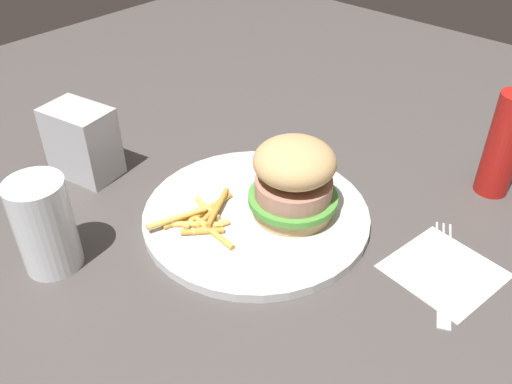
{
  "coord_description": "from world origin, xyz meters",
  "views": [
    {
      "loc": [
        0.36,
        -0.4,
        0.43
      ],
      "look_at": [
        -0.0,
        -0.01,
        0.04
      ],
      "focal_mm": 37.93,
      "sensor_mm": 36.0,
      "label": 1
    }
  ],
  "objects_px": {
    "sandwich": "(294,179)",
    "fork": "(444,268)",
    "plate": "(256,215)",
    "napkin": "(444,270)",
    "fries_pile": "(201,218)",
    "drink_glass": "(46,231)",
    "napkin_dispenser": "(82,142)",
    "ketchup_bottle": "(504,145)"
  },
  "relations": [
    {
      "from": "plate",
      "to": "fork",
      "type": "xyz_separation_m",
      "value": [
        0.22,
        0.07,
        -0.0
      ]
    },
    {
      "from": "napkin",
      "to": "napkin_dispenser",
      "type": "relative_size",
      "value": 1.09
    },
    {
      "from": "fries_pile",
      "to": "drink_glass",
      "type": "xyz_separation_m",
      "value": [
        -0.08,
        -0.15,
        0.03
      ]
    },
    {
      "from": "drink_glass",
      "to": "ketchup_bottle",
      "type": "height_order",
      "value": "ketchup_bottle"
    },
    {
      "from": "napkin_dispenser",
      "to": "ketchup_bottle",
      "type": "bearing_deg",
      "value": -153.16
    },
    {
      "from": "napkin",
      "to": "ketchup_bottle",
      "type": "height_order",
      "value": "ketchup_bottle"
    },
    {
      "from": "sandwich",
      "to": "napkin",
      "type": "distance_m",
      "value": 0.2
    },
    {
      "from": "napkin",
      "to": "napkin_dispenser",
      "type": "height_order",
      "value": "napkin_dispenser"
    },
    {
      "from": "plate",
      "to": "fork",
      "type": "relative_size",
      "value": 1.75
    },
    {
      "from": "sandwich",
      "to": "ketchup_bottle",
      "type": "relative_size",
      "value": 0.78
    },
    {
      "from": "plate",
      "to": "napkin",
      "type": "bearing_deg",
      "value": 18.2
    },
    {
      "from": "fries_pile",
      "to": "fork",
      "type": "bearing_deg",
      "value": 27.57
    },
    {
      "from": "fries_pile",
      "to": "ketchup_bottle",
      "type": "distance_m",
      "value": 0.4
    },
    {
      "from": "napkin",
      "to": "drink_glass",
      "type": "bearing_deg",
      "value": -139.77
    },
    {
      "from": "ketchup_bottle",
      "to": "napkin",
      "type": "bearing_deg",
      "value": -82.26
    },
    {
      "from": "fries_pile",
      "to": "ketchup_bottle",
      "type": "xyz_separation_m",
      "value": [
        0.23,
        0.32,
        0.05
      ]
    },
    {
      "from": "sandwich",
      "to": "drink_glass",
      "type": "height_order",
      "value": "same"
    },
    {
      "from": "plate",
      "to": "sandwich",
      "type": "relative_size",
      "value": 2.56
    },
    {
      "from": "plate",
      "to": "fries_pile",
      "type": "bearing_deg",
      "value": -121.16
    },
    {
      "from": "sandwich",
      "to": "napkin",
      "type": "bearing_deg",
      "value": 12.94
    },
    {
      "from": "napkin",
      "to": "napkin_dispenser",
      "type": "distance_m",
      "value": 0.49
    },
    {
      "from": "sandwich",
      "to": "napkin",
      "type": "xyz_separation_m",
      "value": [
        0.19,
        0.04,
        -0.06
      ]
    },
    {
      "from": "ketchup_bottle",
      "to": "fries_pile",
      "type": "bearing_deg",
      "value": -125.94
    },
    {
      "from": "sandwich",
      "to": "drink_glass",
      "type": "bearing_deg",
      "value": -122.02
    },
    {
      "from": "sandwich",
      "to": "fork",
      "type": "bearing_deg",
      "value": 13.41
    },
    {
      "from": "plate",
      "to": "napkin",
      "type": "relative_size",
      "value": 2.58
    },
    {
      "from": "drink_glass",
      "to": "napkin",
      "type": "bearing_deg",
      "value": 40.23
    },
    {
      "from": "plate",
      "to": "ketchup_bottle",
      "type": "xyz_separation_m",
      "value": [
        0.19,
        0.26,
        0.07
      ]
    },
    {
      "from": "sandwich",
      "to": "napkin_dispenser",
      "type": "distance_m",
      "value": 0.3
    },
    {
      "from": "plate",
      "to": "fries_pile",
      "type": "height_order",
      "value": "fries_pile"
    },
    {
      "from": "sandwich",
      "to": "napkin_dispenser",
      "type": "xyz_separation_m",
      "value": [
        -0.28,
        -0.11,
        -0.01
      ]
    },
    {
      "from": "sandwich",
      "to": "fork",
      "type": "xyz_separation_m",
      "value": [
        0.19,
        0.04,
        -0.06
      ]
    },
    {
      "from": "ketchup_bottle",
      "to": "sandwich",
      "type": "bearing_deg",
      "value": -124.99
    },
    {
      "from": "sandwich",
      "to": "fries_pile",
      "type": "height_order",
      "value": "sandwich"
    },
    {
      "from": "napkin",
      "to": "fork",
      "type": "relative_size",
      "value": 0.68
    },
    {
      "from": "fries_pile",
      "to": "napkin",
      "type": "xyz_separation_m",
      "value": [
        0.26,
        0.13,
        -0.02
      ]
    },
    {
      "from": "napkin_dispenser",
      "to": "fries_pile",
      "type": "bearing_deg",
      "value": 175.28
    },
    {
      "from": "fork",
      "to": "napkin_dispenser",
      "type": "relative_size",
      "value": 1.61
    },
    {
      "from": "fork",
      "to": "ketchup_bottle",
      "type": "bearing_deg",
      "value": 97.58
    },
    {
      "from": "plate",
      "to": "drink_glass",
      "type": "relative_size",
      "value": 2.54
    },
    {
      "from": "fries_pile",
      "to": "napkin",
      "type": "relative_size",
      "value": 1.09
    },
    {
      "from": "fork",
      "to": "drink_glass",
      "type": "height_order",
      "value": "drink_glass"
    }
  ]
}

